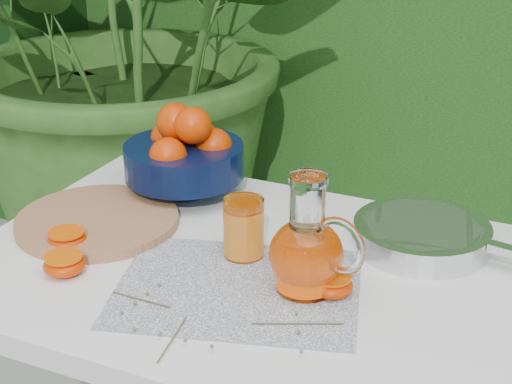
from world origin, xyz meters
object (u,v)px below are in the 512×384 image
at_px(fruit_bowl, 185,153).
at_px(saute_pan, 424,234).
at_px(white_table, 251,304).
at_px(juice_pitcher, 307,251).
at_px(cutting_board, 97,221).

bearing_deg(fruit_bowl, saute_pan, -3.87).
xyz_separation_m(white_table, juice_pitcher, (0.12, -0.04, 0.15)).
distance_m(fruit_bowl, juice_pitcher, 0.46).
distance_m(white_table, cutting_board, 0.35).
relative_size(white_table, juice_pitcher, 4.99).
distance_m(white_table, saute_pan, 0.34).
distance_m(fruit_bowl, saute_pan, 0.52).
xyz_separation_m(cutting_board, juice_pitcher, (0.45, -0.06, 0.06)).
relative_size(cutting_board, juice_pitcher, 1.55).
relative_size(fruit_bowl, juice_pitcher, 1.27).
bearing_deg(white_table, juice_pitcher, -19.88).
relative_size(juice_pitcher, saute_pan, 0.44).
distance_m(juice_pitcher, saute_pan, 0.27).
relative_size(white_table, saute_pan, 2.22).
bearing_deg(saute_pan, fruit_bowl, 176.13).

